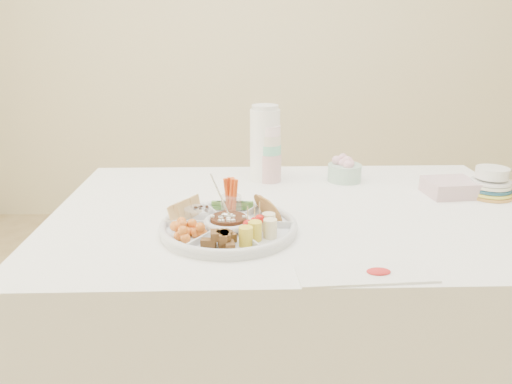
{
  "coord_description": "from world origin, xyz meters",
  "views": [
    {
      "loc": [
        -0.17,
        -1.48,
        1.31
      ],
      "look_at": [
        -0.13,
        -0.08,
        0.84
      ],
      "focal_mm": 35.0,
      "sensor_mm": 36.0,
      "label": 1
    }
  ],
  "objects_px": {
    "dining_table": "(293,313)",
    "plate_stack": "(491,183)",
    "party_tray": "(229,225)",
    "thermos": "(265,142)"
  },
  "relations": [
    {
      "from": "thermos",
      "to": "plate_stack",
      "type": "bearing_deg",
      "value": -16.57
    },
    {
      "from": "dining_table",
      "to": "thermos",
      "type": "height_order",
      "value": "thermos"
    },
    {
      "from": "party_tray",
      "to": "plate_stack",
      "type": "height_order",
      "value": "plate_stack"
    },
    {
      "from": "dining_table",
      "to": "thermos",
      "type": "bearing_deg",
      "value": 104.24
    },
    {
      "from": "dining_table",
      "to": "plate_stack",
      "type": "height_order",
      "value": "plate_stack"
    },
    {
      "from": "dining_table",
      "to": "party_tray",
      "type": "distance_m",
      "value": 0.49
    },
    {
      "from": "party_tray",
      "to": "plate_stack",
      "type": "xyz_separation_m",
      "value": [
        0.88,
        0.29,
        0.03
      ]
    },
    {
      "from": "party_tray",
      "to": "plate_stack",
      "type": "bearing_deg",
      "value": 18.01
    },
    {
      "from": "party_tray",
      "to": "thermos",
      "type": "distance_m",
      "value": 0.54
    },
    {
      "from": "thermos",
      "to": "dining_table",
      "type": "bearing_deg",
      "value": -75.76
    }
  ]
}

